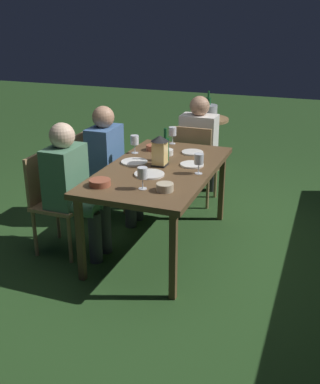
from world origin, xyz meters
TOP-DOWN VIEW (x-y plane):
  - ground_plane at (0.00, 0.00)m, footprint 16.00×16.00m
  - dining_table at (0.00, 0.00)m, footprint 1.62×0.89m
  - chair_head_near at (-1.06, 0.00)m, footprint 0.40×0.42m
  - person_in_cream at (-1.25, 0.00)m, footprint 0.48×0.38m
  - chair_side_left_b at (0.36, -0.84)m, footprint 0.42×0.40m
  - person_in_green at (0.36, -0.64)m, footprint 0.38×0.47m
  - chair_side_left_a at (-0.36, -0.84)m, footprint 0.42×0.40m
  - person_in_blue at (-0.36, -0.64)m, footprint 0.38×0.47m
  - lantern_centerpiece at (-0.05, -0.02)m, footprint 0.15×0.15m
  - green_bottle_on_table at (-0.20, -0.03)m, footprint 0.07×0.07m
  - wine_glass_a at (-0.75, -0.14)m, footprint 0.08×0.08m
  - wine_glass_b at (-0.32, -0.37)m, footprint 0.08×0.08m
  - wine_glass_c at (0.51, 0.05)m, footprint 0.08×0.08m
  - wine_glass_d at (0.03, 0.35)m, footprint 0.08×0.08m
  - plate_a at (-0.15, 0.24)m, footprint 0.20×0.20m
  - plate_b at (-0.50, 0.14)m, footprint 0.20×0.20m
  - plate_c at (0.21, -0.02)m, footprint 0.25×0.25m
  - plate_d at (-0.05, -0.26)m, footprint 0.23×0.23m
  - bowl_olives at (0.49, 0.22)m, footprint 0.13×0.13m
  - bowl_bread at (-0.37, -0.07)m, footprint 0.12×0.12m
  - bowl_salad at (-0.47, -0.24)m, footprint 0.13×0.13m
  - bowl_dip at (0.56, -0.28)m, footprint 0.17×0.17m
  - side_table at (-2.27, -0.20)m, footprint 0.56×0.56m
  - ice_bucket at (-2.28, -0.20)m, footprint 0.26×0.26m

SIDE VIEW (x-z plane):
  - ground_plane at x=0.00m, z-range 0.00..0.00m
  - side_table at x=-2.27m, z-range 0.11..0.79m
  - chair_head_near at x=-1.06m, z-range 0.05..0.92m
  - chair_side_left_b at x=0.36m, z-range 0.05..0.92m
  - chair_side_left_a at x=-0.36m, z-range 0.05..0.92m
  - person_in_cream at x=-1.25m, z-range 0.06..1.21m
  - person_in_green at x=0.36m, z-range 0.06..1.21m
  - person_in_blue at x=-0.36m, z-range 0.06..1.21m
  - dining_table at x=0.00m, z-range 0.31..1.05m
  - plate_a at x=-0.15m, z-range 0.74..0.76m
  - plate_b at x=-0.50m, z-range 0.74..0.76m
  - plate_c at x=0.21m, z-range 0.74..0.76m
  - plate_d at x=-0.05m, z-range 0.74..0.76m
  - bowl_dip at x=0.56m, z-range 0.74..0.79m
  - bowl_bread at x=-0.37m, z-range 0.74..0.79m
  - bowl_salad at x=-0.47m, z-range 0.74..0.79m
  - bowl_olives at x=0.49m, z-range 0.74..0.80m
  - ice_bucket at x=-2.28m, z-range 0.60..0.94m
  - green_bottle_on_table at x=-0.20m, z-range 0.70..0.99m
  - wine_glass_a at x=-0.75m, z-range 0.77..0.94m
  - wine_glass_b at x=-0.32m, z-range 0.77..0.94m
  - wine_glass_c at x=0.51m, z-range 0.77..0.94m
  - wine_glass_d at x=0.03m, z-range 0.77..0.94m
  - lantern_centerpiece at x=-0.05m, z-range 0.76..1.02m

